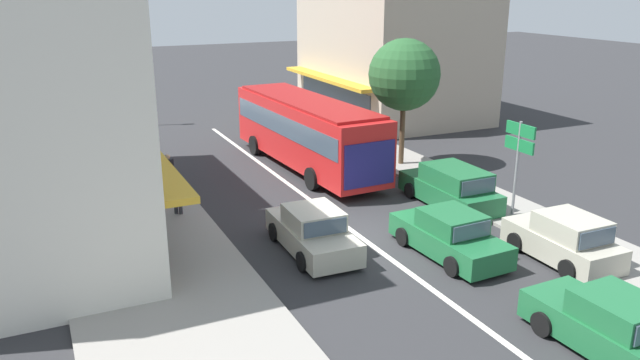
{
  "coord_description": "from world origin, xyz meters",
  "views": [
    {
      "loc": [
        -9.55,
        -17.3,
        8.24
      ],
      "look_at": [
        -0.13,
        2.8,
        1.2
      ],
      "focal_mm": 35.0,
      "sensor_mm": 36.0,
      "label": 1
    }
  ],
  "objects_px": {
    "parked_wagon_kerb_second": "(451,187)",
    "pedestrian_browsing_midblock": "(177,190)",
    "sedan_behind_bus_mid": "(614,328)",
    "traffic_light_downstreet": "(137,78)",
    "parked_hatchback_kerb_front": "(564,240)",
    "sedan_adjacent_lane_lead": "(313,232)",
    "pedestrian_with_handbag_near": "(168,171)",
    "city_bus": "(307,129)",
    "street_tree_right": "(404,75)",
    "directional_road_sign": "(519,146)",
    "sedan_adjacent_lane_trail": "(449,236)"
  },
  "relations": [
    {
      "from": "directional_road_sign",
      "to": "pedestrian_with_handbag_near",
      "type": "bearing_deg",
      "value": 144.81
    },
    {
      "from": "city_bus",
      "to": "pedestrian_with_handbag_near",
      "type": "xyz_separation_m",
      "value": [
        -6.67,
        -1.38,
        -0.81
      ]
    },
    {
      "from": "parked_hatchback_kerb_front",
      "to": "sedan_behind_bus_mid",
      "type": "bearing_deg",
      "value": -123.48
    },
    {
      "from": "sedan_adjacent_lane_lead",
      "to": "traffic_light_downstreet",
      "type": "bearing_deg",
      "value": 94.83
    },
    {
      "from": "city_bus",
      "to": "sedan_behind_bus_mid",
      "type": "distance_m",
      "value": 16.94
    },
    {
      "from": "parked_hatchback_kerb_front",
      "to": "traffic_light_downstreet",
      "type": "relative_size",
      "value": 0.89
    },
    {
      "from": "sedan_behind_bus_mid",
      "to": "parked_wagon_kerb_second",
      "type": "bearing_deg",
      "value": 74.68
    },
    {
      "from": "city_bus",
      "to": "sedan_adjacent_lane_trail",
      "type": "distance_m",
      "value": 10.86
    },
    {
      "from": "sedan_adjacent_lane_trail",
      "to": "parked_hatchback_kerb_front",
      "type": "distance_m",
      "value": 3.47
    },
    {
      "from": "parked_hatchback_kerb_front",
      "to": "city_bus",
      "type": "bearing_deg",
      "value": 103.46
    },
    {
      "from": "sedan_adjacent_lane_trail",
      "to": "directional_road_sign",
      "type": "distance_m",
      "value": 4.91
    },
    {
      "from": "city_bus",
      "to": "parked_hatchback_kerb_front",
      "type": "distance_m",
      "value": 13.07
    },
    {
      "from": "parked_hatchback_kerb_front",
      "to": "street_tree_right",
      "type": "relative_size",
      "value": 0.63
    },
    {
      "from": "sedan_adjacent_lane_lead",
      "to": "traffic_light_downstreet",
      "type": "xyz_separation_m",
      "value": [
        -1.79,
        21.17,
        2.19
      ]
    },
    {
      "from": "street_tree_right",
      "to": "parked_hatchback_kerb_front",
      "type": "bearing_deg",
      "value": -95.84
    },
    {
      "from": "directional_road_sign",
      "to": "street_tree_right",
      "type": "relative_size",
      "value": 0.61
    },
    {
      "from": "parked_wagon_kerb_second",
      "to": "traffic_light_downstreet",
      "type": "height_order",
      "value": "traffic_light_downstreet"
    },
    {
      "from": "directional_road_sign",
      "to": "pedestrian_browsing_midblock",
      "type": "relative_size",
      "value": 2.21
    },
    {
      "from": "traffic_light_downstreet",
      "to": "pedestrian_browsing_midblock",
      "type": "relative_size",
      "value": 2.58
    },
    {
      "from": "sedan_adjacent_lane_lead",
      "to": "pedestrian_with_handbag_near",
      "type": "relative_size",
      "value": 2.6
    },
    {
      "from": "parked_wagon_kerb_second",
      "to": "pedestrian_browsing_midblock",
      "type": "relative_size",
      "value": 2.77
    },
    {
      "from": "traffic_light_downstreet",
      "to": "directional_road_sign",
      "type": "bearing_deg",
      "value": -65.83
    },
    {
      "from": "sedan_behind_bus_mid",
      "to": "traffic_light_downstreet",
      "type": "distance_m",
      "value": 30.01
    },
    {
      "from": "parked_hatchback_kerb_front",
      "to": "directional_road_sign",
      "type": "height_order",
      "value": "directional_road_sign"
    },
    {
      "from": "traffic_light_downstreet",
      "to": "street_tree_right",
      "type": "height_order",
      "value": "street_tree_right"
    },
    {
      "from": "street_tree_right",
      "to": "pedestrian_browsing_midblock",
      "type": "height_order",
      "value": "street_tree_right"
    },
    {
      "from": "parked_hatchback_kerb_front",
      "to": "directional_road_sign",
      "type": "bearing_deg",
      "value": 71.52
    },
    {
      "from": "sedan_adjacent_lane_lead",
      "to": "pedestrian_with_handbag_near",
      "type": "height_order",
      "value": "pedestrian_with_handbag_near"
    },
    {
      "from": "parked_hatchback_kerb_front",
      "to": "parked_wagon_kerb_second",
      "type": "xyz_separation_m",
      "value": [
        -0.11,
        5.59,
        0.04
      ]
    },
    {
      "from": "traffic_light_downstreet",
      "to": "pedestrian_with_handbag_near",
      "type": "relative_size",
      "value": 2.58
    },
    {
      "from": "city_bus",
      "to": "sedan_behind_bus_mid",
      "type": "height_order",
      "value": "city_bus"
    },
    {
      "from": "sedan_behind_bus_mid",
      "to": "pedestrian_browsing_midblock",
      "type": "distance_m",
      "value": 14.87
    },
    {
      "from": "street_tree_right",
      "to": "pedestrian_browsing_midblock",
      "type": "relative_size",
      "value": 3.63
    },
    {
      "from": "sedan_behind_bus_mid",
      "to": "pedestrian_with_handbag_near",
      "type": "distance_m",
      "value": 16.98
    },
    {
      "from": "parked_hatchback_kerb_front",
      "to": "street_tree_right",
      "type": "distance_m",
      "value": 11.74
    },
    {
      "from": "sedan_behind_bus_mid",
      "to": "traffic_light_downstreet",
      "type": "xyz_separation_m",
      "value": [
        -5.67,
        29.38,
        2.19
      ]
    },
    {
      "from": "sedan_adjacent_lane_trail",
      "to": "sedan_adjacent_lane_lead",
      "type": "bearing_deg",
      "value": 150.75
    },
    {
      "from": "sedan_adjacent_lane_trail",
      "to": "pedestrian_with_handbag_near",
      "type": "bearing_deg",
      "value": 125.77
    },
    {
      "from": "sedan_adjacent_lane_lead",
      "to": "street_tree_right",
      "type": "distance_m",
      "value": 11.2
    },
    {
      "from": "traffic_light_downstreet",
      "to": "pedestrian_with_handbag_near",
      "type": "height_order",
      "value": "traffic_light_downstreet"
    },
    {
      "from": "sedan_adjacent_lane_lead",
      "to": "traffic_light_downstreet",
      "type": "height_order",
      "value": "traffic_light_downstreet"
    },
    {
      "from": "sedan_adjacent_lane_lead",
      "to": "parked_wagon_kerb_second",
      "type": "xyz_separation_m",
      "value": [
        6.58,
        1.62,
        0.08
      ]
    },
    {
      "from": "city_bus",
      "to": "directional_road_sign",
      "type": "bearing_deg",
      "value": -65.0
    },
    {
      "from": "directional_road_sign",
      "to": "street_tree_right",
      "type": "distance_m",
      "value": 7.7
    },
    {
      "from": "sedan_adjacent_lane_trail",
      "to": "pedestrian_browsing_midblock",
      "type": "bearing_deg",
      "value": 135.06
    },
    {
      "from": "sedan_adjacent_lane_lead",
      "to": "city_bus",
      "type": "bearing_deg",
      "value": 67.16
    },
    {
      "from": "street_tree_right",
      "to": "sedan_behind_bus_mid",
      "type": "bearing_deg",
      "value": -104.38
    },
    {
      "from": "sedan_adjacent_lane_trail",
      "to": "traffic_light_downstreet",
      "type": "xyz_separation_m",
      "value": [
        -5.55,
        23.28,
        2.19
      ]
    },
    {
      "from": "pedestrian_browsing_midblock",
      "to": "street_tree_right",
      "type": "bearing_deg",
      "value": 11.8
    },
    {
      "from": "city_bus",
      "to": "parked_wagon_kerb_second",
      "type": "bearing_deg",
      "value": -67.55
    }
  ]
}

